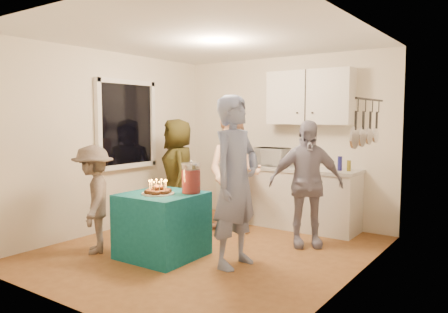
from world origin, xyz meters
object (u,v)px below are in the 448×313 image
Objects in this scene: microwave at (272,157)px; man_birthday at (236,181)px; woman_back_left at (178,172)px; counter at (286,198)px; child_near_left at (93,199)px; party_table at (162,225)px; woman_back_right at (306,184)px; punch_jar at (191,179)px; woman_back_center at (234,174)px.

microwave is 0.26× the size of man_birthday.
woman_back_left reaches higher than microwave.
counter is 0.66m from microwave.
party_table is at bearing 65.71° from child_near_left.
woman_back_left is at bearing 145.96° from woman_back_right.
man_birthday reaches higher than counter.
man_birthday reaches higher than party_table.
punch_jar is at bearing -91.28° from microwave.
woman_back_right is at bearing -42.22° from microwave.
punch_jar is 0.20× the size of woman_back_center.
child_near_left reaches higher than microwave.
microwave is 0.31× the size of woman_back_right.
woman_back_left is at bearing 136.87° from punch_jar.
woman_back_center reaches higher than counter.
woman_back_center is at bearing -119.28° from counter.
woman_back_right is at bearing 49.01° from party_table.
microwave is 2.79m from child_near_left.
woman_back_center reaches higher than child_near_left.
woman_back_right is (1.13, -0.04, -0.04)m from woman_back_center.
counter is 1.36× the size of woman_back_right.
woman_back_right is (2.11, 0.07, -0.01)m from woman_back_left.
punch_jar is 0.61m from man_birthday.
woman_back_right is at bearing 51.78° from punch_jar.
man_birthday is 1.20m from woman_back_right.
woman_back_right is at bearing -12.34° from man_birthday.
woman_back_center is at bearing 87.07° from party_table.
punch_jar is 0.21× the size of woman_back_left.
microwave is at bearing 76.85° from woman_back_left.
woman_back_center reaches higher than woman_back_right.
woman_back_left is at bearing -144.66° from microwave.
counter is at bearing 45.35° from woman_back_center.
woman_back_left is at bearing 61.95° from man_birthday.
woman_back_center reaches higher than woman_back_left.
party_table is 1.89m from woman_back_right.
woman_back_right is at bearing -17.33° from woman_back_center.
counter is 2.59× the size of party_table.
woman_back_left reaches higher than woman_back_right.
woman_back_center is 2.00m from child_near_left.
woman_back_left is at bearing -147.97° from counter.
party_table is 1.50m from woman_back_center.
punch_jar is 0.18× the size of man_birthday.
woman_back_left is (-1.79, 1.08, -0.13)m from man_birthday.
man_birthday is at bearing -141.34° from woman_back_right.
woman_back_center is 1.28× the size of child_near_left.
child_near_left is (-2.00, -1.75, -0.15)m from woman_back_right.
child_near_left is (-1.69, -0.60, -0.29)m from man_birthday.
child_near_left is (-1.07, -0.57, -0.27)m from punch_jar.
microwave is at bearing 90.61° from punch_jar.
child_near_left reaches higher than party_table.
punch_jar is 1.24m from woman_back_center.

